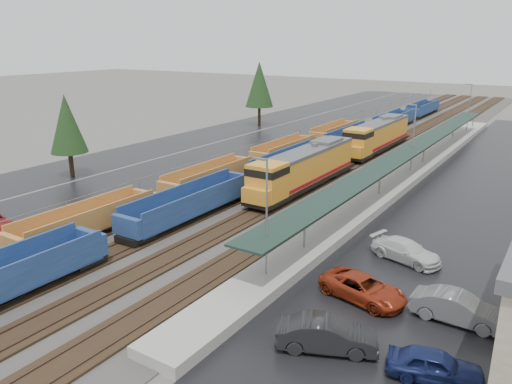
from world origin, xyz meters
The scene contains 18 objects.
ballast_strip centered at (0.00, 60.00, 0.04)m, with size 20.00×160.00×0.08m, color #302D2B.
trackbed centered at (0.00, 60.00, 0.16)m, with size 14.60×160.00×0.22m.
west_parking_lot centered at (-15.00, 60.00, 0.01)m, with size 10.00×160.00×0.02m, color black.
west_road centered at (-25.00, 60.00, 0.01)m, with size 9.00×160.00×0.02m, color black.
east_commuter_lot centered at (19.00, 50.00, 0.01)m, with size 16.00×100.00×0.02m, color black.
station_platform centered at (9.50, 50.01, 0.73)m, with size 3.00×80.00×8.00m.
chainlink_fence centered at (-9.50, 58.44, 1.61)m, with size 0.08×160.04×2.02m.
tree_west_near centered at (-22.00, 30.00, 5.82)m, with size 3.96×3.96×9.00m.
tree_west_far centered at (-23.00, 70.00, 7.12)m, with size 4.84×4.84×11.00m.
locomotive_lead centered at (2.00, 38.86, 2.29)m, with size 2.86×18.83×4.26m.
locomotive_trail centered at (2.00, 59.86, 2.29)m, with size 2.86×18.83×4.26m.
well_string_yellow centered at (-6.00, 26.69, 1.13)m, with size 2.54×88.58×2.25m.
well_string_blue centered at (-2.00, 44.30, 1.20)m, with size 2.74×121.00×2.43m.
parked_car_east_a centered at (15.54, 15.84, 0.81)m, with size 4.91×1.71×1.62m, color black.
parked_car_east_b centered at (15.21, 21.45, 0.72)m, with size 5.16×2.38×1.44m, color maroon.
parked_car_east_c centered at (15.68, 28.12, 0.72)m, with size 4.93×2.00×1.43m, color silver.
parked_car_east_d centered at (20.52, 16.38, 0.71)m, with size 4.17×1.68×1.42m, color navy.
parked_car_east_e centered at (20.36, 21.91, 0.81)m, with size 4.90×1.71×1.62m, color slate.
Camera 1 is at (24.12, -3.69, 14.51)m, focal length 35.00 mm.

